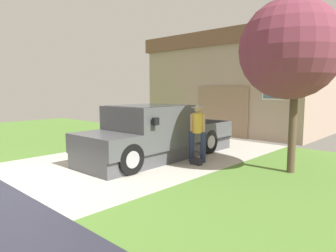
{
  "coord_description": "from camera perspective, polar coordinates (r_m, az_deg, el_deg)",
  "views": [
    {
      "loc": [
        6.98,
        -2.41,
        2.13
      ],
      "look_at": [
        0.77,
        4.26,
        1.05
      ],
      "focal_mm": 32.38,
      "sensor_mm": 36.0,
      "label": 1
    }
  ],
  "objects": [
    {
      "name": "pickup_truck",
      "position": [
        9.37,
        -3.13,
        -1.68
      ],
      "size": [
        2.13,
        5.59,
        1.67
      ],
      "rotation": [
        0.0,
        0.0,
        3.16
      ],
      "color": "#4A4C4F",
      "rests_on": "ground"
    },
    {
      "name": "person_with_hat",
      "position": [
        8.95,
        5.59,
        -0.82
      ],
      "size": [
        0.47,
        0.39,
        1.74
      ],
      "rotation": [
        0.0,
        0.0,
        -2.67
      ],
      "color": "navy",
      "rests_on": "ground"
    },
    {
      "name": "handbag",
      "position": [
        8.77,
        5.32,
        -6.5
      ],
      "size": [
        0.35,
        0.15,
        0.4
      ],
      "color": "#232328",
      "rests_on": "ground"
    },
    {
      "name": "house_with_garage",
      "position": [
        17.2,
        14.39,
        7.7
      ],
      "size": [
        8.83,
        6.64,
        4.88
      ],
      "color": "tan",
      "rests_on": "ground"
    },
    {
      "name": "front_yard_tree",
      "position": [
        8.22,
        21.48,
        13.5
      ],
      "size": [
        2.44,
        2.5,
        4.33
      ],
      "color": "brown",
      "rests_on": "ground"
    },
    {
      "name": "wheeled_trash_bin",
      "position": [
        14.26,
        -2.88,
        0.69
      ],
      "size": [
        0.6,
        0.72,
        1.14
      ],
      "color": "#286B38",
      "rests_on": "ground"
    }
  ]
}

